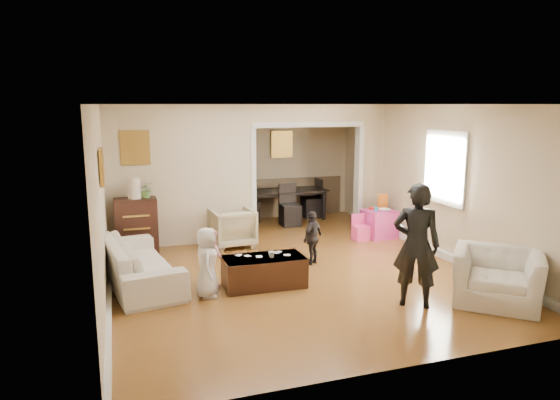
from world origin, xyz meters
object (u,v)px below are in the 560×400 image
object	(u,v)px
coffee_table	(264,272)
dining_table	(281,204)
armchair_front	(497,277)
child_kneel_a	(207,263)
dresser	(136,226)
table_lamp	(134,188)
play_table	(379,224)
child_toddler	(312,238)
sofa	(139,262)
armchair_back	(232,227)
child_kneel_b	(212,257)
adult_person	(416,245)
cyan_cup	(376,209)
coffee_cup	(272,255)

from	to	relation	value
coffee_table	dining_table	bearing A→B (deg)	68.61
armchair_front	child_kneel_a	bearing A→B (deg)	-159.86
dresser	table_lamp	size ratio (longest dim) A/B	2.75
dresser	play_table	world-z (taller)	dresser
armchair_front	child_toddler	xyz separation A→B (m)	(-1.71, 2.30, 0.09)
sofa	play_table	size ratio (longest dim) A/B	3.94
table_lamp	coffee_table	world-z (taller)	table_lamp
sofa	play_table	distance (m)	4.82
dresser	armchair_back	bearing A→B (deg)	-1.49
child_kneel_b	dining_table	bearing A→B (deg)	-49.99
table_lamp	play_table	distance (m)	4.72
armchair_back	child_kneel_a	distance (m)	2.53
dresser	child_kneel_a	bearing A→B (deg)	-71.13
adult_person	child_kneel_a	world-z (taller)	adult_person
armchair_front	dining_table	distance (m)	5.72
cyan_cup	child_kneel_b	size ratio (longest dim) A/B	0.10
dresser	play_table	bearing A→B (deg)	-3.93
coffee_table	dining_table	world-z (taller)	dining_table
armchair_back	child_kneel_a	bearing A→B (deg)	64.80
adult_person	dining_table	bearing A→B (deg)	-55.66
armchair_front	cyan_cup	world-z (taller)	armchair_front
dresser	dining_table	xyz separation A→B (m)	(3.26, 1.79, -0.15)
armchair_back	child_kneel_a	size ratio (longest dim) A/B	0.79
coffee_cup	child_kneel_a	size ratio (longest dim) A/B	0.10
adult_person	child_kneel_b	world-z (taller)	adult_person
coffee_cup	adult_person	xyz separation A→B (m)	(1.57, -1.24, 0.34)
dresser	coffee_cup	xyz separation A→B (m)	(1.77, -2.31, -0.02)
sofa	dresser	bearing A→B (deg)	-11.09
cyan_cup	adult_person	world-z (taller)	adult_person
coffee_table	child_kneel_b	size ratio (longest dim) A/B	1.40
dresser	adult_person	distance (m)	4.89
dining_table	cyan_cup	bearing A→B (deg)	-61.36
armchair_back	cyan_cup	size ratio (longest dim) A/B	9.66
dining_table	child_kneel_b	size ratio (longest dim) A/B	2.38
armchair_back	child_toddler	bearing A→B (deg)	120.09
play_table	dining_table	size ratio (longest dim) A/B	0.28
armchair_front	coffee_cup	bearing A→B (deg)	-168.07
cyan_cup	child_toddler	xyz separation A→B (m)	(-1.80, -1.14, -0.13)
adult_person	child_kneel_a	distance (m)	2.79
play_table	adult_person	distance (m)	3.52
table_lamp	child_toddler	distance (m)	3.20
child_toddler	child_kneel_b	bearing A→B (deg)	-24.20
armchair_back	coffee_table	bearing A→B (deg)	84.44
table_lamp	child_toddler	bearing A→B (deg)	-28.97
sofa	dresser	xyz separation A→B (m)	(0.04, 1.57, 0.17)
coffee_table	coffee_cup	world-z (taller)	coffee_cup
armchair_front	coffee_cup	world-z (taller)	armchair_front
table_lamp	cyan_cup	size ratio (longest dim) A/B	4.50
dresser	child_toddler	world-z (taller)	dresser
coffee_cup	cyan_cup	xyz separation A→B (m)	(2.75, 1.94, 0.10)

